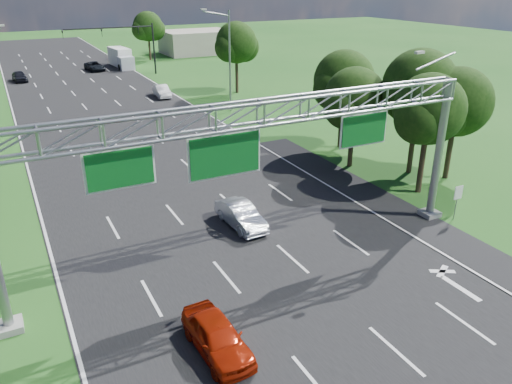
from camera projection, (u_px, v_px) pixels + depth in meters
ground at (151, 156)px, 39.17m from camera, size 220.00×220.00×0.00m
road at (151, 156)px, 39.17m from camera, size 18.00×180.00×0.02m
road_flare at (389, 207)px, 30.41m from camera, size 3.00×30.00×0.02m
sign_gantry at (262, 126)px, 21.89m from camera, size 23.50×1.00×9.56m
regulatory_sign at (458, 196)px, 28.27m from camera, size 0.60×0.08×2.10m
traffic_signal at (128, 38)px, 68.82m from camera, size 12.21×0.24×7.00m
streetlight_r_mid at (228, 57)px, 49.87m from camera, size 2.97×0.22×10.16m
tree_cluster_right at (398, 96)px, 34.47m from camera, size 9.91×14.60×8.68m
tree_verge_rd at (237, 44)px, 58.42m from camera, size 5.76×4.80×8.28m
tree_verge_re at (148, 28)px, 82.22m from camera, size 5.76×4.80×7.84m
building_right at (197, 42)px, 90.90m from camera, size 12.00×9.00×4.00m
red_coupe at (217, 336)px, 18.46m from camera, size 1.75×4.04×1.36m
silver_sedan at (241, 215)px, 27.88m from camera, size 1.58×4.08×1.32m
car_queue_b at (95, 66)px, 74.44m from camera, size 2.67×4.86×1.29m
car_queue_c at (20, 76)px, 66.66m from camera, size 1.96×4.13×1.36m
car_queue_d at (162, 91)px, 58.08m from camera, size 1.73×4.19×1.35m
box_truck at (121, 58)px, 77.10m from camera, size 2.62×7.63×2.83m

